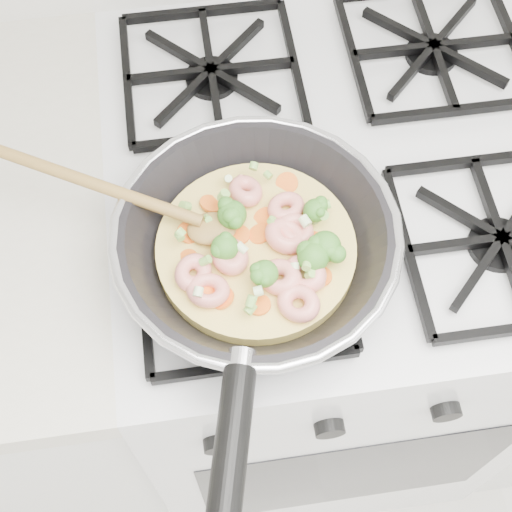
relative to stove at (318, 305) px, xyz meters
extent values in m
cube|color=silver|center=(0.00, 0.00, -0.01)|extent=(0.60, 0.60, 0.90)
cube|color=black|center=(0.00, -0.30, -0.01)|extent=(0.48, 0.00, 0.40)
cube|color=black|center=(0.00, 0.00, 0.45)|extent=(0.56, 0.56, 0.02)
torus|color=silver|center=(-0.13, -0.14, 0.52)|extent=(0.31, 0.31, 0.01)
cylinder|color=black|center=(-0.19, -0.37, 0.52)|extent=(0.08, 0.19, 0.03)
cylinder|color=#F0D668|center=(-0.13, -0.14, 0.48)|extent=(0.22, 0.22, 0.02)
ellipsoid|color=olive|center=(-0.18, -0.12, 0.50)|extent=(0.07, 0.06, 0.02)
cylinder|color=olive|center=(-0.30, -0.06, 0.53)|extent=(0.23, 0.12, 0.05)
torus|color=#E99B8A|center=(-0.09, -0.10, 0.50)|extent=(0.06, 0.06, 0.02)
torus|color=#E99B8A|center=(-0.10, -0.22, 0.50)|extent=(0.07, 0.07, 0.03)
torus|color=#E99B8A|center=(-0.16, -0.15, 0.50)|extent=(0.06, 0.06, 0.02)
torus|color=#E99B8A|center=(-0.13, -0.07, 0.50)|extent=(0.05, 0.05, 0.03)
torus|color=#E99B8A|center=(-0.20, -0.17, 0.50)|extent=(0.06, 0.06, 0.03)
torus|color=#E99B8A|center=(-0.19, -0.19, 0.50)|extent=(0.05, 0.05, 0.02)
torus|color=#E99B8A|center=(-0.09, -0.13, 0.50)|extent=(0.06, 0.06, 0.02)
torus|color=#E99B8A|center=(-0.11, -0.18, 0.50)|extent=(0.07, 0.07, 0.03)
torus|color=#E99B8A|center=(-0.09, -0.18, 0.50)|extent=(0.07, 0.07, 0.03)
torus|color=#E99B8A|center=(-0.10, -0.14, 0.50)|extent=(0.07, 0.07, 0.03)
ellipsoid|color=#46882C|center=(-0.15, -0.11, 0.51)|extent=(0.04, 0.04, 0.03)
ellipsoid|color=#46882C|center=(-0.06, -0.16, 0.51)|extent=(0.04, 0.04, 0.03)
ellipsoid|color=#46882C|center=(-0.06, -0.12, 0.51)|extent=(0.03, 0.03, 0.03)
ellipsoid|color=#46882C|center=(-0.17, -0.15, 0.51)|extent=(0.04, 0.04, 0.03)
ellipsoid|color=#46882C|center=(-0.13, -0.18, 0.51)|extent=(0.04, 0.04, 0.03)
ellipsoid|color=#46882C|center=(-0.08, -0.17, 0.51)|extent=(0.04, 0.04, 0.03)
cylinder|color=orange|center=(-0.17, -0.08, 0.50)|extent=(0.03, 0.03, 0.01)
cylinder|color=orange|center=(-0.20, -0.11, 0.50)|extent=(0.03, 0.03, 0.00)
cylinder|color=orange|center=(-0.07, -0.15, 0.50)|extent=(0.04, 0.04, 0.01)
cylinder|color=orange|center=(-0.18, -0.20, 0.50)|extent=(0.03, 0.03, 0.01)
cylinder|color=orange|center=(-0.13, -0.13, 0.50)|extent=(0.03, 0.03, 0.01)
cylinder|color=orange|center=(-0.09, -0.06, 0.50)|extent=(0.03, 0.03, 0.01)
cylinder|color=orange|center=(-0.18, -0.19, 0.50)|extent=(0.03, 0.03, 0.01)
cylinder|color=orange|center=(-0.21, -0.15, 0.50)|extent=(0.04, 0.04, 0.01)
cylinder|color=orange|center=(-0.12, -0.11, 0.50)|extent=(0.04, 0.04, 0.00)
cylinder|color=orange|center=(-0.14, -0.21, 0.50)|extent=(0.03, 0.03, 0.01)
cylinder|color=orange|center=(-0.10, -0.13, 0.50)|extent=(0.04, 0.04, 0.01)
cylinder|color=orange|center=(-0.15, -0.12, 0.50)|extent=(0.03, 0.03, 0.00)
cylinder|color=orange|center=(-0.07, -0.19, 0.50)|extent=(0.03, 0.03, 0.01)
cylinder|color=#80BD4B|center=(-0.08, -0.19, 0.51)|extent=(0.01, 0.01, 0.01)
cylinder|color=#80BD4B|center=(-0.18, -0.11, 0.51)|extent=(0.01, 0.01, 0.01)
cylinder|color=#80BD4B|center=(-0.13, -0.19, 0.51)|extent=(0.01, 0.01, 0.01)
cylinder|color=#80BD4B|center=(-0.21, -0.12, 0.52)|extent=(0.01, 0.01, 0.01)
cylinder|color=#80BD4B|center=(-0.15, -0.22, 0.51)|extent=(0.01, 0.01, 0.01)
cylinder|color=beige|center=(-0.05, -0.17, 0.51)|extent=(0.01, 0.01, 0.01)
cylinder|color=#80BD4B|center=(-0.20, -0.09, 0.51)|extent=(0.01, 0.01, 0.01)
cylinder|color=beige|center=(-0.08, -0.13, 0.52)|extent=(0.01, 0.01, 0.01)
cylinder|color=#80BD4B|center=(-0.06, -0.12, 0.51)|extent=(0.01, 0.01, 0.01)
cylinder|color=#80BD4B|center=(-0.21, -0.13, 0.52)|extent=(0.01, 0.01, 0.01)
cylinder|color=#80BD4B|center=(-0.12, -0.05, 0.52)|extent=(0.01, 0.01, 0.01)
cylinder|color=#80BD4B|center=(-0.05, -0.11, 0.52)|extent=(0.01, 0.01, 0.01)
cylinder|color=beige|center=(-0.14, -0.20, 0.51)|extent=(0.01, 0.01, 0.01)
cylinder|color=#80BD4B|center=(-0.15, -0.21, 0.52)|extent=(0.01, 0.01, 0.01)
cylinder|color=beige|center=(-0.15, -0.15, 0.51)|extent=(0.01, 0.01, 0.01)
cylinder|color=beige|center=(-0.20, -0.20, 0.52)|extent=(0.01, 0.01, 0.01)
cylinder|color=beige|center=(-0.10, -0.18, 0.51)|extent=(0.01, 0.01, 0.01)
cylinder|color=beige|center=(-0.15, -0.06, 0.51)|extent=(0.01, 0.01, 0.01)
cylinder|color=#80BD4B|center=(-0.19, -0.16, 0.52)|extent=(0.01, 0.01, 0.01)
cylinder|color=beige|center=(-0.07, -0.15, 0.51)|extent=(0.01, 0.01, 0.01)
cylinder|color=#80BD4B|center=(-0.11, -0.12, 0.51)|extent=(0.01, 0.01, 0.01)
cylinder|color=#80BD4B|center=(-0.16, -0.08, 0.52)|extent=(0.01, 0.01, 0.01)
cylinder|color=#80BD4B|center=(-0.09, -0.18, 0.52)|extent=(0.01, 0.01, 0.01)
cylinder|color=#80BD4B|center=(-0.11, -0.06, 0.51)|extent=(0.01, 0.01, 0.01)
camera|label=1|loc=(-0.19, -0.52, 1.18)|focal=50.87mm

